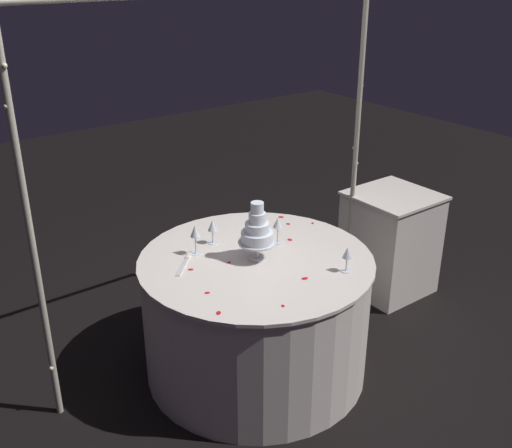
% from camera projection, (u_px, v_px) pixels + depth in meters
% --- Properties ---
extents(ground_plane, '(12.00, 12.00, 0.00)m').
position_uv_depth(ground_plane, '(256.00, 367.00, 3.82)').
color(ground_plane, black).
extents(decorative_arch, '(2.32, 0.06, 2.21)m').
position_uv_depth(decorative_arch, '(220.00, 127.00, 3.47)').
color(decorative_arch, '#B7B29E').
rests_on(decorative_arch, ground).
extents(main_table, '(1.37, 1.37, 0.77)m').
position_uv_depth(main_table, '(256.00, 315.00, 3.66)').
color(main_table, silver).
rests_on(main_table, ground).
extents(side_table, '(0.58, 0.58, 0.78)m').
position_uv_depth(side_table, '(390.00, 242.00, 4.57)').
color(side_table, silver).
rests_on(side_table, ground).
extents(tiered_cake, '(0.22, 0.22, 0.35)m').
position_uv_depth(tiered_cake, '(257.00, 231.00, 3.44)').
color(tiered_cake, silver).
rests_on(tiered_cake, main_table).
extents(wine_glass_0, '(0.06, 0.06, 0.15)m').
position_uv_depth(wine_glass_0, '(213.00, 227.00, 3.65)').
color(wine_glass_0, silver).
rests_on(wine_glass_0, main_table).
extents(wine_glass_1, '(0.06, 0.06, 0.19)m').
position_uv_depth(wine_glass_1, '(195.00, 233.00, 3.51)').
color(wine_glass_1, silver).
rests_on(wine_glass_1, main_table).
extents(wine_glass_2, '(0.06, 0.06, 0.17)m').
position_uv_depth(wine_glass_2, '(278.00, 224.00, 3.65)').
color(wine_glass_2, silver).
rests_on(wine_glass_2, main_table).
extents(wine_glass_3, '(0.06, 0.06, 0.15)m').
position_uv_depth(wine_glass_3, '(347.00, 254.00, 3.33)').
color(wine_glass_3, silver).
rests_on(wine_glass_3, main_table).
extents(cake_knife, '(0.23, 0.22, 0.01)m').
position_uv_depth(cake_knife, '(185.00, 262.00, 3.46)').
color(cake_knife, silver).
rests_on(cake_knife, main_table).
extents(rose_petal_0, '(0.02, 0.03, 0.00)m').
position_uv_depth(rose_petal_0, '(283.00, 306.00, 3.04)').
color(rose_petal_0, red).
rests_on(rose_petal_0, main_table).
extents(rose_petal_1, '(0.03, 0.03, 0.00)m').
position_uv_depth(rose_petal_1, '(207.00, 293.00, 3.15)').
color(rose_petal_1, red).
rests_on(rose_petal_1, main_table).
extents(rose_petal_2, '(0.03, 0.03, 0.00)m').
position_uv_depth(rose_petal_2, '(313.00, 223.00, 3.96)').
color(rose_petal_2, red).
rests_on(rose_petal_2, main_table).
extents(rose_petal_3, '(0.04, 0.04, 0.00)m').
position_uv_depth(rose_petal_3, '(305.00, 278.00, 3.29)').
color(rose_petal_3, red).
rests_on(rose_petal_3, main_table).
extents(rose_petal_4, '(0.03, 0.02, 0.00)m').
position_uv_depth(rose_petal_4, '(229.00, 262.00, 3.46)').
color(rose_petal_4, red).
rests_on(rose_petal_4, main_table).
extents(rose_petal_5, '(0.03, 0.04, 0.00)m').
position_uv_depth(rose_petal_5, '(290.00, 240.00, 3.73)').
color(rose_petal_5, red).
rests_on(rose_petal_5, main_table).
extents(rose_petal_6, '(0.04, 0.04, 0.00)m').
position_uv_depth(rose_petal_6, '(191.00, 269.00, 3.38)').
color(rose_petal_6, red).
rests_on(rose_petal_6, main_table).
extents(rose_petal_7, '(0.03, 0.04, 0.00)m').
position_uv_depth(rose_petal_7, '(288.00, 224.00, 3.95)').
color(rose_petal_7, red).
rests_on(rose_petal_7, main_table).
extents(rose_petal_8, '(0.05, 0.05, 0.00)m').
position_uv_depth(rose_petal_8, '(281.00, 217.00, 4.05)').
color(rose_petal_8, red).
rests_on(rose_petal_8, main_table).
extents(rose_petal_9, '(0.04, 0.04, 0.00)m').
position_uv_depth(rose_petal_9, '(219.00, 313.00, 2.98)').
color(rose_petal_9, red).
rests_on(rose_petal_9, main_table).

